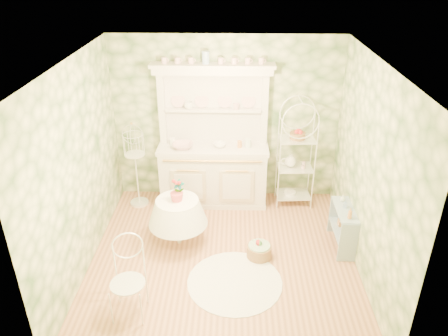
{
  "coord_description": "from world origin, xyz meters",
  "views": [
    {
      "loc": [
        0.13,
        -4.78,
        3.86
      ],
      "look_at": [
        0.0,
        0.5,
        1.15
      ],
      "focal_mm": 35.0,
      "sensor_mm": 36.0,
      "label": 1
    }
  ],
  "objects_px": {
    "side_shelf": "(343,229)",
    "floor_basket": "(259,251)",
    "cafe_chair": "(128,285)",
    "bakers_rack": "(296,152)",
    "birdcage_stand": "(136,165)",
    "kitchen_dresser": "(213,139)",
    "round_table": "(178,223)"
  },
  "relations": [
    {
      "from": "bakers_rack",
      "to": "floor_basket",
      "type": "distance_m",
      "value": 1.79
    },
    {
      "from": "kitchen_dresser",
      "to": "floor_basket",
      "type": "distance_m",
      "value": 1.93
    },
    {
      "from": "side_shelf",
      "to": "round_table",
      "type": "xyz_separation_m",
      "value": [
        -2.33,
        0.01,
        0.06
      ]
    },
    {
      "from": "birdcage_stand",
      "to": "floor_basket",
      "type": "xyz_separation_m",
      "value": [
        1.93,
        -1.35,
        -0.61
      ]
    },
    {
      "from": "birdcage_stand",
      "to": "floor_basket",
      "type": "bearing_deg",
      "value": -34.95
    },
    {
      "from": "cafe_chair",
      "to": "birdcage_stand",
      "type": "bearing_deg",
      "value": 83.49
    },
    {
      "from": "round_table",
      "to": "bakers_rack",
      "type": "bearing_deg",
      "value": 33.35
    },
    {
      "from": "round_table",
      "to": "cafe_chair",
      "type": "distance_m",
      "value": 1.44
    },
    {
      "from": "birdcage_stand",
      "to": "floor_basket",
      "type": "distance_m",
      "value": 2.44
    },
    {
      "from": "bakers_rack",
      "to": "floor_basket",
      "type": "bearing_deg",
      "value": -116.48
    },
    {
      "from": "kitchen_dresser",
      "to": "round_table",
      "type": "height_order",
      "value": "kitchen_dresser"
    },
    {
      "from": "birdcage_stand",
      "to": "round_table",
      "type": "bearing_deg",
      "value": -53.04
    },
    {
      "from": "side_shelf",
      "to": "floor_basket",
      "type": "distance_m",
      "value": 1.23
    },
    {
      "from": "birdcage_stand",
      "to": "kitchen_dresser",
      "type": "bearing_deg",
      "value": 5.26
    },
    {
      "from": "round_table",
      "to": "cafe_chair",
      "type": "height_order",
      "value": "cafe_chair"
    },
    {
      "from": "kitchen_dresser",
      "to": "cafe_chair",
      "type": "height_order",
      "value": "kitchen_dresser"
    },
    {
      "from": "kitchen_dresser",
      "to": "side_shelf",
      "type": "distance_m",
      "value": 2.38
    },
    {
      "from": "side_shelf",
      "to": "cafe_chair",
      "type": "xyz_separation_m",
      "value": [
        -2.73,
        -1.37,
        0.14
      ]
    },
    {
      "from": "bakers_rack",
      "to": "round_table",
      "type": "distance_m",
      "value": 2.19
    },
    {
      "from": "bakers_rack",
      "to": "birdcage_stand",
      "type": "relative_size",
      "value": 1.28
    },
    {
      "from": "cafe_chair",
      "to": "birdcage_stand",
      "type": "height_order",
      "value": "birdcage_stand"
    },
    {
      "from": "kitchen_dresser",
      "to": "floor_basket",
      "type": "relative_size",
      "value": 7.16
    },
    {
      "from": "cafe_chair",
      "to": "floor_basket",
      "type": "height_order",
      "value": "cafe_chair"
    },
    {
      "from": "bakers_rack",
      "to": "birdcage_stand",
      "type": "xyz_separation_m",
      "value": [
        -2.56,
        -0.11,
        -0.2
      ]
    },
    {
      "from": "round_table",
      "to": "birdcage_stand",
      "type": "relative_size",
      "value": 0.48
    },
    {
      "from": "floor_basket",
      "to": "birdcage_stand",
      "type": "bearing_deg",
      "value": 145.05
    },
    {
      "from": "bakers_rack",
      "to": "floor_basket",
      "type": "height_order",
      "value": "bakers_rack"
    },
    {
      "from": "kitchen_dresser",
      "to": "round_table",
      "type": "distance_m",
      "value": 1.48
    },
    {
      "from": "bakers_rack",
      "to": "round_table",
      "type": "bearing_deg",
      "value": -149.96
    },
    {
      "from": "side_shelf",
      "to": "birdcage_stand",
      "type": "xyz_separation_m",
      "value": [
        -3.12,
        1.06,
        0.44
      ]
    },
    {
      "from": "side_shelf",
      "to": "floor_basket",
      "type": "height_order",
      "value": "side_shelf"
    },
    {
      "from": "kitchen_dresser",
      "to": "bakers_rack",
      "type": "relative_size",
      "value": 1.24
    }
  ]
}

